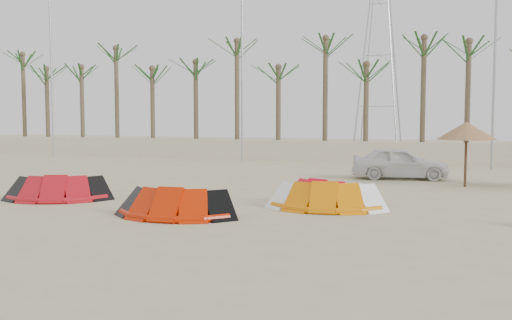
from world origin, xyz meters
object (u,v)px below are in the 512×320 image
at_px(parasol_left, 466,131).
at_px(car, 400,163).
at_px(kite_red_right, 322,192).
at_px(kite_orange, 328,195).
at_px(kite_red_left, 64,187).
at_px(kite_red_mid, 179,201).

height_order(parasol_left, car, parasol_left).
bearing_deg(parasol_left, car, 143.28).
height_order(kite_red_right, kite_orange, same).
xyz_separation_m(kite_red_left, kite_orange, (8.77, 1.15, 0.00)).
bearing_deg(kite_red_left, kite_red_right, 11.13).
xyz_separation_m(kite_red_mid, kite_red_right, (3.28, 3.24, -0.00)).
bearing_deg(kite_red_right, kite_orange, -58.52).
distance_m(kite_red_right, kite_orange, 0.60).
height_order(kite_red_mid, parasol_left, parasol_left).
xyz_separation_m(kite_red_left, kite_red_right, (8.45, 1.66, -0.00)).
height_order(kite_red_mid, kite_red_right, same).
height_order(kite_red_left, parasol_left, parasol_left).
bearing_deg(car, kite_red_right, 160.73).
bearing_deg(kite_orange, car, 82.71).
bearing_deg(kite_red_right, parasol_left, 57.40).
distance_m(kite_red_mid, parasol_left, 12.49).
distance_m(kite_red_mid, car, 12.79).
xyz_separation_m(kite_orange, parasol_left, (3.90, 7.10, 1.80)).
xyz_separation_m(kite_red_mid, kite_orange, (3.60, 2.73, 0.00)).
relative_size(kite_red_mid, kite_orange, 0.98).
bearing_deg(parasol_left, kite_red_mid, -127.33).
height_order(kite_red_right, parasol_left, parasol_left).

